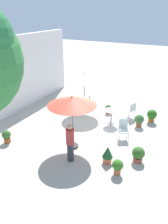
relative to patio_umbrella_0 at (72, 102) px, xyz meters
The scene contains 16 objects.
ground_plane 2.65m from the patio_umbrella_0, ahead, with size 60.00×60.00×0.00m, color #B4AFA3.
villa_facade 5.09m from the patio_umbrella_0, 71.75° to the left, with size 10.18×0.30×4.19m, color white.
patio_umbrella_0 is the anchor object (origin of this frame).
patio_umbrella_1 3.67m from the patio_umbrella_0, 19.91° to the left, with size 1.96×1.96×2.29m.
cafe_table_0 4.97m from the patio_umbrella_0, 17.76° to the left, with size 0.62×0.62×0.73m.
cafe_table_1 3.23m from the patio_umbrella_0, 13.93° to the right, with size 0.71×0.71×0.78m.
patio_chair_0 2.85m from the patio_umbrella_0, 45.47° to the right, with size 0.61×0.60×0.95m.
patio_chair_1 4.43m from the patio_umbrella_0, 19.14° to the right, with size 0.65×0.65×0.90m.
potted_plant_0 2.46m from the patio_umbrella_0, 100.53° to the right, with size 0.41×0.41×0.73m.
potted_plant_1 4.12m from the patio_umbrella_0, 33.30° to the right, with size 0.46×0.46×0.65m.
potted_plant_2 3.00m from the patio_umbrella_0, 108.11° to the right, with size 0.41×0.41×0.59m.
potted_plant_3 4.27m from the patio_umbrella_0, ahead, with size 0.35×0.35×0.52m.
potted_plant_4 4.96m from the patio_umbrella_0, 32.56° to the right, with size 0.51×0.51×0.70m.
potted_plant_5 3.30m from the patio_umbrella_0, 83.37° to the right, with size 0.50×0.50×0.64m.
potted_plant_6 3.49m from the patio_umbrella_0, 111.13° to the left, with size 0.39×0.40×0.60m.
standing_person 1.60m from the patio_umbrella_0, 155.67° to the right, with size 0.44×0.44×1.61m.
Camera 1 is at (-8.43, -4.14, 5.44)m, focal length 35.00 mm.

